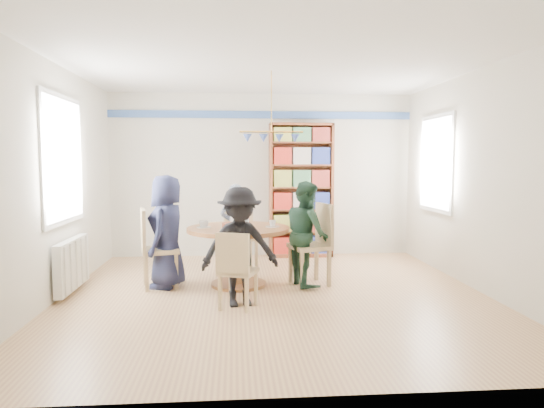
{
  "coord_description": "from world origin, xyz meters",
  "views": [
    {
      "loc": [
        -0.47,
        -5.6,
        1.58
      ],
      "look_at": [
        0.0,
        0.4,
        1.05
      ],
      "focal_mm": 32.0,
      "sensor_mm": 36.0,
      "label": 1
    }
  ],
  "objects": [
    {
      "name": "tableware",
      "position": [
        -0.44,
        0.51,
        0.81
      ],
      "size": [
        1.05,
        1.05,
        0.28
      ],
      "color": "white",
      "rests_on": "dining_table"
    },
    {
      "name": "chair_far",
      "position": [
        -0.39,
        1.5,
        0.55
      ],
      "size": [
        0.52,
        0.52,
        0.99
      ],
      "color": "tan",
      "rests_on": "ground"
    },
    {
      "name": "chair_right",
      "position": [
        0.57,
        0.49,
        0.57
      ],
      "size": [
        0.56,
        0.56,
        1.04
      ],
      "color": "tan",
      "rests_on": "ground"
    },
    {
      "name": "chair_left",
      "position": [
        -1.48,
        0.47,
        0.55
      ],
      "size": [
        0.53,
        0.53,
        0.99
      ],
      "color": "tan",
      "rests_on": "ground"
    },
    {
      "name": "dining_table",
      "position": [
        -0.42,
        0.49,
        0.56
      ],
      "size": [
        1.3,
        1.3,
        0.75
      ],
      "color": "brown",
      "rests_on": "ground"
    },
    {
      "name": "bookshelf",
      "position": [
        0.63,
        2.34,
        1.08
      ],
      "size": [
        1.05,
        0.31,
        2.2
      ],
      "color": "brown",
      "rests_on": "ground"
    },
    {
      "name": "ground",
      "position": [
        0.0,
        0.0,
        0.0
      ],
      "size": [
        5.0,
        5.0,
        0.0
      ],
      "primitive_type": "plane",
      "color": "tan"
    },
    {
      "name": "person_left",
      "position": [
        -1.31,
        0.49,
        0.71
      ],
      "size": [
        0.59,
        0.77,
        1.41
      ],
      "primitive_type": "imported",
      "rotation": [
        0.0,
        0.0,
        -1.8
      ],
      "color": "#191D38",
      "rests_on": "ground"
    },
    {
      "name": "person_near",
      "position": [
        -0.41,
        -0.37,
        0.65
      ],
      "size": [
        0.91,
        0.62,
        1.3
      ],
      "primitive_type": "imported",
      "rotation": [
        0.0,
        0.0,
        0.17
      ],
      "color": "black",
      "rests_on": "ground"
    },
    {
      "name": "room_shell",
      "position": [
        -0.26,
        0.87,
        1.65
      ],
      "size": [
        5.0,
        5.0,
        5.0
      ],
      "color": "white",
      "rests_on": "ground"
    },
    {
      "name": "chair_near",
      "position": [
        -0.46,
        -0.52,
        0.46
      ],
      "size": [
        0.48,
        0.48,
        0.84
      ],
      "color": "tan",
      "rests_on": "ground"
    },
    {
      "name": "person_far",
      "position": [
        -0.45,
        1.34,
        0.63
      ],
      "size": [
        0.52,
        0.4,
        1.26
      ],
      "primitive_type": "imported",
      "rotation": [
        0.0,
        0.0,
        2.9
      ],
      "color": "gray",
      "rests_on": "ground"
    },
    {
      "name": "person_right",
      "position": [
        0.45,
        0.46,
        0.67
      ],
      "size": [
        0.63,
        0.74,
        1.33
      ],
      "primitive_type": "imported",
      "rotation": [
        0.0,
        0.0,
        1.78
      ],
      "color": "#183121",
      "rests_on": "ground"
    },
    {
      "name": "radiator",
      "position": [
        -2.42,
        0.3,
        0.35
      ],
      "size": [
        0.12,
        1.0,
        0.6
      ],
      "color": "silver",
      "rests_on": "ground"
    }
  ]
}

